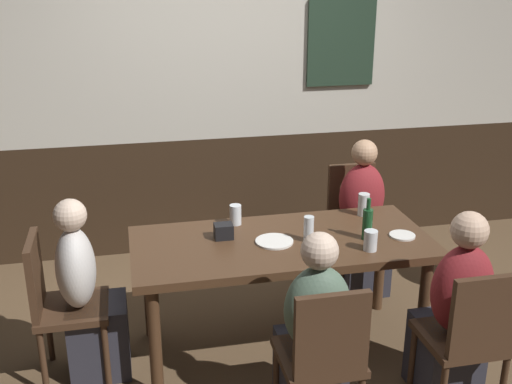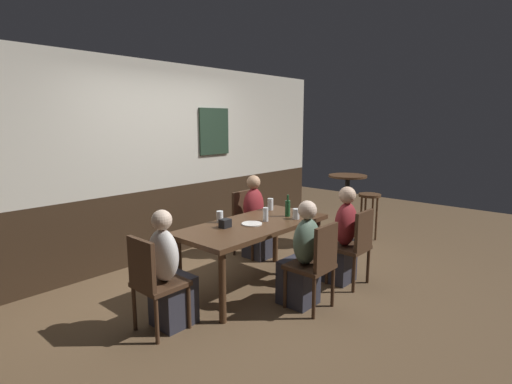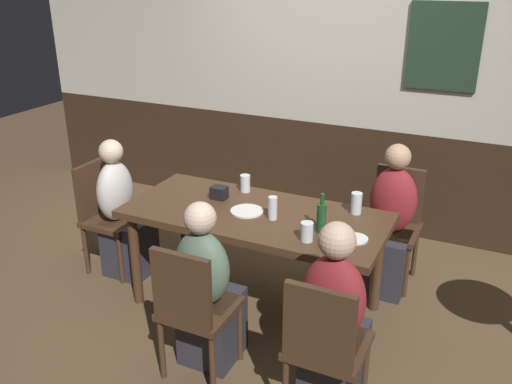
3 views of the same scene
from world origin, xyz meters
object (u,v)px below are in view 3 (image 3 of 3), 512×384
at_px(person_mid_near, 208,297).
at_px(highball_clear, 356,204).
at_px(person_head_west, 123,219).
at_px(condiment_caddy, 219,193).
at_px(chair_right_far, 394,219).
at_px(plate_white_small, 355,239).
at_px(person_right_far, 389,231).
at_px(plate_white_large, 247,211).
at_px(chair_mid_near, 193,306).
at_px(person_right_near, 334,329).
at_px(dining_table, 255,223).
at_px(pint_glass_stout, 245,184).
at_px(beer_glass_half, 273,210).
at_px(chair_right_near, 324,343).
at_px(pint_glass_pale, 307,233).
at_px(chair_head_west, 106,211).
at_px(beer_bottle_green, 321,217).

xyz_separation_m(person_mid_near, highball_clear, (0.62, 0.93, 0.35)).
relative_size(person_head_west, condiment_caddy, 9.93).
height_order(chair_right_far, plate_white_small, chair_right_far).
distance_m(person_right_far, plate_white_large, 1.11).
relative_size(highball_clear, plate_white_large, 0.66).
height_order(chair_right_far, condiment_caddy, chair_right_far).
bearing_deg(person_right_far, chair_mid_near, -117.91).
bearing_deg(chair_mid_near, highball_clear, 60.48).
xyz_separation_m(chair_right_far, plate_white_small, (-0.06, -0.92, 0.25)).
bearing_deg(plate_white_small, person_head_west, 176.89).
relative_size(person_right_far, highball_clear, 7.65).
bearing_deg(person_right_near, dining_table, 139.99).
distance_m(chair_right_far, pint_glass_stout, 1.17).
height_order(person_right_far, highball_clear, person_right_far).
bearing_deg(condiment_caddy, highball_clear, 10.13).
height_order(beer_glass_half, highball_clear, beer_glass_half).
bearing_deg(chair_right_near, highball_clear, 98.50).
bearing_deg(person_head_west, highball_clear, 8.81).
height_order(beer_glass_half, condiment_caddy, beer_glass_half).
distance_m(highball_clear, pint_glass_pale, 0.54).
relative_size(chair_right_far, person_right_far, 0.78).
bearing_deg(chair_mid_near, person_mid_near, 90.00).
distance_m(chair_head_west, person_right_near, 2.18).
distance_m(chair_right_far, beer_glass_half, 1.11).
relative_size(dining_table, person_head_west, 1.62).
bearing_deg(plate_white_large, highball_clear, 23.67).
xyz_separation_m(chair_right_near, beer_glass_half, (-0.63, 0.77, 0.31)).
relative_size(plate_white_large, plate_white_small, 1.45).
relative_size(person_right_near, highball_clear, 7.66).
height_order(dining_table, person_right_far, person_right_far).
height_order(person_right_far, plate_white_small, person_right_far).
height_order(dining_table, chair_right_far, chair_right_far).
height_order(chair_mid_near, plate_white_large, chair_mid_near).
distance_m(chair_right_near, highball_clear, 1.14).
relative_size(chair_head_west, beer_glass_half, 5.65).
distance_m(person_right_near, person_mid_near, 0.78).
bearing_deg(person_head_west, person_right_near, -18.85).
bearing_deg(highball_clear, person_right_near, -80.03).
bearing_deg(person_right_far, beer_glass_half, -131.97).
height_order(chair_mid_near, plate_white_small, chair_mid_near).
relative_size(beer_bottle_green, plate_white_small, 1.66).
height_order(dining_table, condiment_caddy, condiment_caddy).
xyz_separation_m(beer_glass_half, condiment_caddy, (-0.48, 0.15, -0.02)).
relative_size(person_head_west, plate_white_large, 4.87).
height_order(chair_right_near, chair_mid_near, same).
xyz_separation_m(chair_right_near, condiment_caddy, (-1.11, 0.92, 0.29)).
xyz_separation_m(dining_table, pint_glass_pale, (0.46, -0.24, 0.14)).
xyz_separation_m(beer_bottle_green, plate_white_small, (0.22, -0.01, -0.10)).
height_order(chair_head_west, highball_clear, highball_clear).
bearing_deg(dining_table, highball_clear, 23.78).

